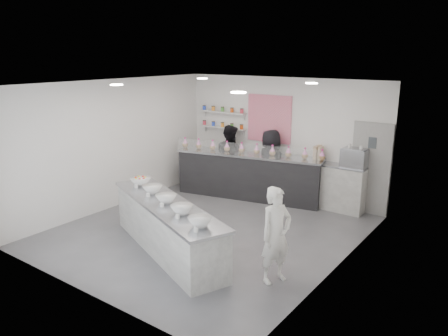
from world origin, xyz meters
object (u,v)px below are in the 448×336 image
at_px(espresso_ledge, 334,187).
at_px(espresso_machine, 354,158).
at_px(woman_prep, 276,235).
at_px(staff_left, 230,158).
at_px(prep_counter, 167,227).
at_px(staff_right, 270,164).
at_px(back_bar, 249,176).

distance_m(espresso_ledge, espresso_machine, 0.86).
relative_size(woman_prep, staff_left, 0.90).
bearing_deg(espresso_ledge, staff_left, -176.39).
xyz_separation_m(espresso_ledge, staff_left, (-2.85, -0.18, 0.34)).
distance_m(prep_counter, woman_prep, 2.18).
bearing_deg(woman_prep, staff_left, 64.54).
height_order(prep_counter, espresso_machine, espresso_machine).
height_order(woman_prep, staff_left, staff_left).
bearing_deg(staff_right, prep_counter, 100.26).
xyz_separation_m(espresso_ledge, espresso_machine, (0.43, 0.00, 0.75)).
distance_m(prep_counter, espresso_machine, 4.52).
distance_m(espresso_machine, staff_right, 2.09).
distance_m(espresso_machine, woman_prep, 3.78).
height_order(back_bar, espresso_machine, espresso_machine).
distance_m(prep_counter, espresso_ledge, 4.27).
bearing_deg(staff_left, staff_right, -171.82).
bearing_deg(prep_counter, staff_left, 131.53).
height_order(espresso_machine, staff_left, staff_left).
bearing_deg(staff_right, back_bar, 43.59).
xyz_separation_m(espresso_ledge, woman_prep, (0.56, -3.75, 0.25)).
distance_m(woman_prep, staff_left, 4.94).
bearing_deg(staff_right, staff_left, 9.92).
xyz_separation_m(back_bar, woman_prep, (2.62, -3.27, 0.22)).
relative_size(prep_counter, espresso_ledge, 2.38).
relative_size(espresso_ledge, woman_prep, 0.92).
xyz_separation_m(prep_counter, back_bar, (-0.47, 3.48, 0.10)).
relative_size(espresso_ledge, espresso_machine, 2.64).
bearing_deg(prep_counter, back_bar, 120.67).
distance_m(prep_counter, staff_left, 4.01).
relative_size(espresso_machine, woman_prep, 0.35).
bearing_deg(espresso_ledge, prep_counter, -111.82).
xyz_separation_m(back_bar, staff_left, (-0.80, 0.30, 0.30)).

